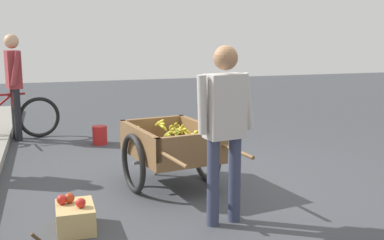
{
  "coord_description": "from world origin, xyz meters",
  "views": [
    {
      "loc": [
        -4.77,
        1.63,
        1.69
      ],
      "look_at": [
        0.05,
        0.15,
        0.75
      ],
      "focal_mm": 44.2,
      "sensor_mm": 36.0,
      "label": 1
    }
  ],
  "objects_px": {
    "fruit_cart": "(171,148)",
    "vendor_person": "(225,120)",
    "apple_crate": "(75,216)",
    "bicycle": "(6,119)",
    "cyclist_person": "(14,77)",
    "plastic_bucket": "(100,135)"
  },
  "relations": [
    {
      "from": "fruit_cart",
      "to": "vendor_person",
      "type": "distance_m",
      "value": 1.26
    },
    {
      "from": "vendor_person",
      "to": "apple_crate",
      "type": "distance_m",
      "value": 1.54
    },
    {
      "from": "bicycle",
      "to": "cyclist_person",
      "type": "height_order",
      "value": "cyclist_person"
    },
    {
      "from": "plastic_bucket",
      "to": "cyclist_person",
      "type": "bearing_deg",
      "value": 59.64
    },
    {
      "from": "vendor_person",
      "to": "plastic_bucket",
      "type": "relative_size",
      "value": 5.58
    },
    {
      "from": "bicycle",
      "to": "apple_crate",
      "type": "relative_size",
      "value": 3.71
    },
    {
      "from": "vendor_person",
      "to": "apple_crate",
      "type": "xyz_separation_m",
      "value": [
        0.24,
        1.28,
        -0.82
      ]
    },
    {
      "from": "apple_crate",
      "to": "bicycle",
      "type": "bearing_deg",
      "value": 11.95
    },
    {
      "from": "vendor_person",
      "to": "cyclist_person",
      "type": "xyz_separation_m",
      "value": [
        4.1,
        1.94,
        0.05
      ]
    },
    {
      "from": "vendor_person",
      "to": "apple_crate",
      "type": "bearing_deg",
      "value": 79.23
    },
    {
      "from": "bicycle",
      "to": "plastic_bucket",
      "type": "bearing_deg",
      "value": -116.47
    },
    {
      "from": "cyclist_person",
      "to": "plastic_bucket",
      "type": "distance_m",
      "value": 1.65
    },
    {
      "from": "plastic_bucket",
      "to": "apple_crate",
      "type": "distance_m",
      "value": 3.19
    },
    {
      "from": "vendor_person",
      "to": "apple_crate",
      "type": "relative_size",
      "value": 3.6
    },
    {
      "from": "vendor_person",
      "to": "fruit_cart",
      "type": "bearing_deg",
      "value": 9.15
    },
    {
      "from": "bicycle",
      "to": "cyclist_person",
      "type": "distance_m",
      "value": 0.66
    },
    {
      "from": "plastic_bucket",
      "to": "apple_crate",
      "type": "relative_size",
      "value": 0.64
    },
    {
      "from": "fruit_cart",
      "to": "cyclist_person",
      "type": "distance_m",
      "value": 3.49
    },
    {
      "from": "bicycle",
      "to": "apple_crate",
      "type": "bearing_deg",
      "value": -168.05
    },
    {
      "from": "fruit_cart",
      "to": "bicycle",
      "type": "bearing_deg",
      "value": 33.07
    },
    {
      "from": "fruit_cart",
      "to": "plastic_bucket",
      "type": "height_order",
      "value": "fruit_cart"
    },
    {
      "from": "fruit_cart",
      "to": "plastic_bucket",
      "type": "relative_size",
      "value": 6.17
    }
  ]
}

